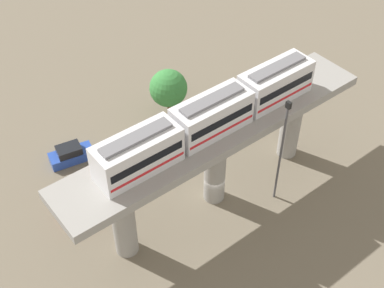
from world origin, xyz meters
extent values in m
plane|color=#706654|center=(0.00, 0.00, 0.00)|extent=(120.00, 120.00, 0.00)
cylinder|color=#999691|center=(0.00, -9.38, 3.80)|extent=(1.90, 1.90, 7.60)
cylinder|color=#999691|center=(0.00, 0.00, 3.80)|extent=(1.90, 1.90, 7.60)
cylinder|color=#999691|center=(0.00, 9.38, 3.80)|extent=(1.90, 1.90, 7.60)
cube|color=#999691|center=(0.00, 0.00, 8.00)|extent=(5.20, 28.85, 0.80)
cube|color=silver|center=(0.00, -6.38, 9.90)|extent=(2.60, 6.60, 3.00)
cube|color=black|center=(0.00, -6.38, 10.15)|extent=(2.64, 6.07, 0.70)
cube|color=red|center=(0.00, -6.38, 9.15)|extent=(2.64, 6.34, 0.24)
cube|color=slate|center=(0.00, -6.38, 11.52)|extent=(1.10, 5.61, 0.24)
cube|color=silver|center=(0.00, 0.57, 9.90)|extent=(2.60, 6.60, 3.00)
cube|color=black|center=(0.00, 0.57, 10.15)|extent=(2.64, 6.07, 0.70)
cube|color=red|center=(0.00, 0.57, 9.15)|extent=(2.64, 6.34, 0.24)
cube|color=slate|center=(0.00, 0.57, 11.52)|extent=(1.10, 5.61, 0.24)
cube|color=silver|center=(0.00, 7.52, 9.90)|extent=(2.60, 6.60, 3.00)
cube|color=black|center=(0.00, 7.52, 10.15)|extent=(2.64, 6.07, 0.70)
cube|color=red|center=(0.00, 7.52, 9.15)|extent=(2.64, 6.34, 0.24)
cube|color=slate|center=(0.00, 7.52, 11.52)|extent=(1.10, 5.61, 0.24)
cube|color=#284CB7|center=(12.22, 7.88, 0.50)|extent=(2.59, 4.47, 1.00)
cube|color=black|center=(12.22, 8.03, 1.38)|extent=(2.06, 2.58, 0.76)
cube|color=red|center=(5.71, 9.63, 0.50)|extent=(2.18, 4.35, 1.00)
cube|color=black|center=(5.71, 9.78, 1.38)|extent=(1.85, 2.44, 0.76)
cylinder|color=brown|center=(12.12, -3.85, 1.13)|extent=(0.36, 0.36, 2.26)
sphere|color=#38843D|center=(12.12, -3.85, 3.35)|extent=(3.98, 3.98, 3.98)
cylinder|color=#4C4C51|center=(-3.40, -4.33, 5.20)|extent=(0.20, 0.20, 10.40)
cube|color=black|center=(-3.40, -4.33, 10.70)|extent=(0.44, 0.28, 0.60)
camera|label=1|loc=(-23.76, 21.15, 36.30)|focal=49.11mm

